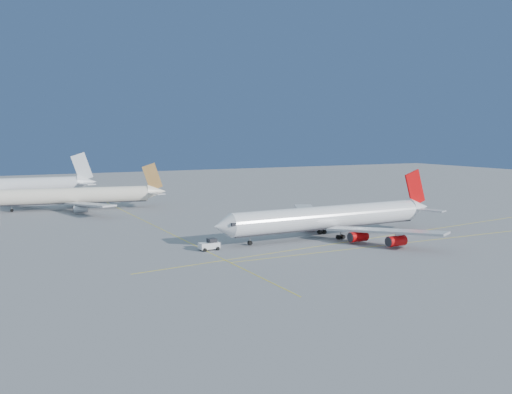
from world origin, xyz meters
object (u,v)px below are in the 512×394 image
Objects in this scene: airliner_virgin at (333,217)px; airliner_third at (5,187)px; airliner_etihad at (79,196)px; pushback_tug at (210,245)px.

airliner_third is (-65.56, 113.68, 0.67)m from airliner_virgin.
airliner_virgin is 90.43m from airliner_etihad.
airliner_etihad is at bearing 118.56° from airliner_virgin.
airliner_third is 14.86× the size of pushback_tug.
airliner_etihad is 12.89× the size of pushback_tug.
airliner_virgin is at bearing -0.10° from pushback_tug.
airliner_virgin is at bearing -49.72° from airliner_etihad.
airliner_etihad is at bearing -56.96° from airliner_third.
airliner_virgin reaches higher than airliner_etihad.
airliner_etihad is 40.82m from airliner_third.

